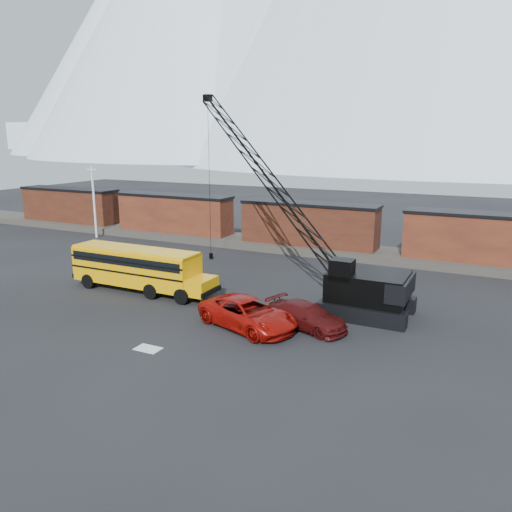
{
  "coord_description": "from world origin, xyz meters",
  "views": [
    {
      "loc": [
        16.7,
        -23.76,
        11.09
      ],
      "look_at": [
        1.77,
        6.58,
        3.0
      ],
      "focal_mm": 35.0,
      "sensor_mm": 36.0,
      "label": 1
    }
  ],
  "objects": [
    {
      "name": "utility_pole",
      "position": [
        -24.0,
        18.0,
        4.15
      ],
      "size": [
        1.4,
        0.24,
        8.0
      ],
      "color": "silver",
      "rests_on": "ground"
    },
    {
      "name": "crawler_crane",
      "position": [
        0.56,
        10.67,
        8.29
      ],
      "size": [
        19.9,
        10.85,
        14.86
      ],
      "color": "black",
      "rests_on": "ground"
    },
    {
      "name": "ground",
      "position": [
        0.0,
        0.0,
        0.0
      ],
      "size": [
        160.0,
        160.0,
        0.0
      ],
      "primitive_type": "plane",
      "color": "black",
      "rests_on": "ground"
    },
    {
      "name": "school_bus",
      "position": [
        -6.52,
        4.09,
        1.79
      ],
      "size": [
        11.65,
        2.65,
        3.19
      ],
      "color": "#E29C04",
      "rests_on": "ground"
    },
    {
      "name": "boxcar_west_near",
      "position": [
        -16.0,
        22.0,
        2.76
      ],
      "size": [
        13.7,
        3.1,
        4.17
      ],
      "color": "#441B13",
      "rests_on": "gravel_berm"
    },
    {
      "name": "red_pickup",
      "position": [
        3.94,
        1.09,
        0.9
      ],
      "size": [
        7.07,
        4.94,
        1.79
      ],
      "primitive_type": "imported",
      "rotation": [
        0.0,
        0.0,
        1.23
      ],
      "color": "#990C07",
      "rests_on": "ground"
    },
    {
      "name": "boxcar_east_near",
      "position": [
        16.0,
        22.0,
        2.76
      ],
      "size": [
        13.7,
        3.1,
        4.17
      ],
      "color": "#441B13",
      "rests_on": "gravel_berm"
    },
    {
      "name": "snow_patch",
      "position": [
        0.5,
        -4.0,
        0.01
      ],
      "size": [
        1.4,
        0.9,
        0.02
      ],
      "primitive_type": "cube",
      "color": "silver",
      "rests_on": "ground"
    },
    {
      "name": "maroon_suv",
      "position": [
        7.08,
        2.62,
        0.75
      ],
      "size": [
        5.59,
        3.59,
        1.51
      ],
      "primitive_type": "imported",
      "rotation": [
        0.0,
        0.0,
        1.26
      ],
      "color": "#430B0C",
      "rests_on": "ground"
    },
    {
      "name": "boxcar_west_far",
      "position": [
        -32.0,
        22.0,
        2.76
      ],
      "size": [
        13.7,
        3.1,
        4.17
      ],
      "color": "#502216",
      "rests_on": "gravel_berm"
    },
    {
      "name": "gravel_berm",
      "position": [
        0.0,
        22.0,
        0.35
      ],
      "size": [
        120.0,
        5.0,
        0.7
      ],
      "primitive_type": "cube",
      "color": "#49443C",
      "rests_on": "ground"
    },
    {
      "name": "boxcar_mid",
      "position": [
        0.0,
        22.0,
        2.76
      ],
      "size": [
        13.7,
        3.1,
        4.17
      ],
      "color": "#502216",
      "rests_on": "gravel_berm"
    }
  ]
}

